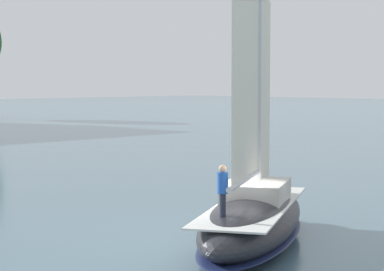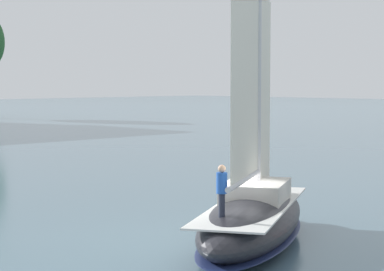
# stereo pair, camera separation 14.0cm
# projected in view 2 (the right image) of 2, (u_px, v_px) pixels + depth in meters

# --- Properties ---
(ground_plane) EXTENTS (400.00, 400.00, 0.00)m
(ground_plane) POSITION_uv_depth(u_px,v_px,m) (253.00, 246.00, 26.16)
(ground_plane) COLOR slate
(sailboat_main) EXTENTS (10.89, 7.92, 14.82)m
(sailboat_main) POSITION_uv_depth(u_px,v_px,m) (253.00, 213.00, 26.10)
(sailboat_main) COLOR #232328
(sailboat_main) RESTS_ON ground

